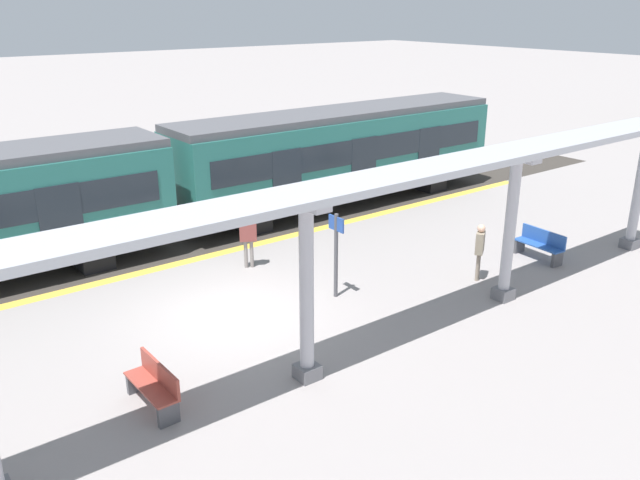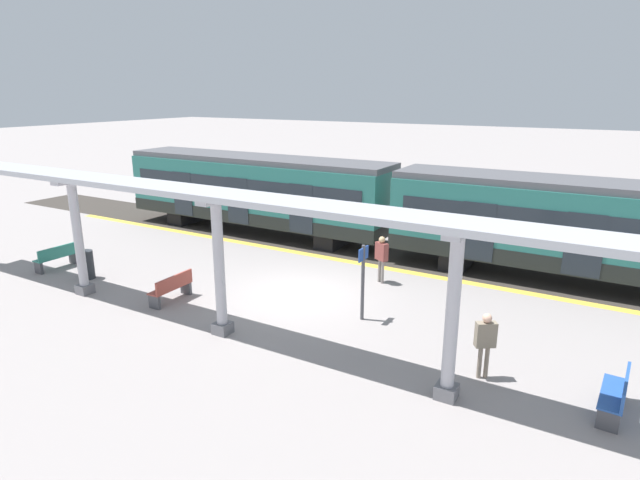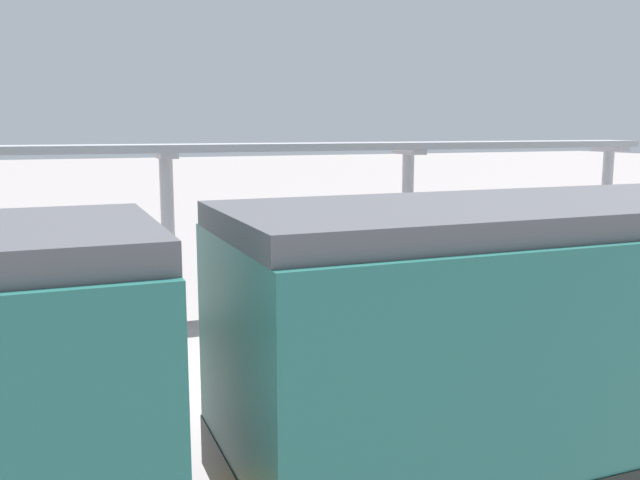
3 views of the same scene
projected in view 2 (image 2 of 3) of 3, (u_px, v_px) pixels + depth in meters
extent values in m
plane|color=gray|center=(299.00, 293.00, 16.67)|extent=(176.00, 176.00, 0.00)
cube|color=gold|center=(351.00, 262.00, 19.74)|extent=(0.37, 30.84, 0.01)
cube|color=#38332D|center=(370.00, 250.00, 21.22)|extent=(3.20, 42.84, 0.01)
cube|color=#256860|center=(256.00, 190.00, 23.46)|extent=(2.60, 12.89, 2.60)
cube|color=black|center=(257.00, 212.00, 23.74)|extent=(2.63, 12.91, 0.55)
cube|color=#515156|center=(255.00, 159.00, 23.07)|extent=(2.39, 12.89, 0.24)
cube|color=#1E262D|center=(237.00, 188.00, 22.28)|extent=(0.03, 11.86, 0.84)
cube|color=#1E262D|center=(183.00, 194.00, 23.98)|extent=(0.04, 1.10, 2.00)
cube|color=#1E262D|center=(238.00, 201.00, 22.43)|extent=(0.04, 1.10, 2.00)
cube|color=#1E262D|center=(301.00, 209.00, 20.88)|extent=(0.04, 1.10, 2.00)
cube|color=black|center=(336.00, 237.00, 21.92)|extent=(2.21, 0.90, 0.64)
cube|color=black|center=(190.00, 215.00, 25.89)|extent=(2.21, 0.90, 0.64)
cube|color=#256860|center=(588.00, 228.00, 16.96)|extent=(2.60, 12.89, 2.60)
cube|color=black|center=(584.00, 258.00, 17.24)|extent=(2.63, 12.91, 0.55)
cube|color=#515156|center=(594.00, 185.00, 16.57)|extent=(2.39, 12.89, 0.24)
cube|color=#1E262D|center=(587.00, 228.00, 15.78)|extent=(0.03, 11.86, 0.84)
cube|color=#1E262D|center=(478.00, 232.00, 17.49)|extent=(0.04, 1.10, 2.00)
cube|color=#1E262D|center=(584.00, 245.00, 15.93)|extent=(0.04, 1.10, 2.00)
cube|color=black|center=(459.00, 256.00, 19.39)|extent=(2.21, 0.90, 0.64)
cube|color=slate|center=(85.00, 289.00, 16.63)|extent=(0.44, 0.44, 0.30)
cylinder|color=#B3B2BA|center=(78.00, 235.00, 16.14)|extent=(0.28, 0.28, 3.27)
cube|color=#B3B2BA|center=(71.00, 181.00, 15.67)|extent=(1.10, 0.36, 0.12)
cube|color=slate|center=(223.00, 328.00, 13.89)|extent=(0.44, 0.44, 0.30)
cylinder|color=#B3B2BA|center=(219.00, 265.00, 13.40)|extent=(0.28, 0.28, 3.27)
cube|color=#B3B2BA|center=(215.00, 200.00, 12.93)|extent=(1.10, 0.36, 0.12)
cube|color=slate|center=(446.00, 391.00, 10.95)|extent=(0.44, 0.44, 0.30)
cylinder|color=#B3B2BA|center=(452.00, 313.00, 10.46)|extent=(0.28, 0.28, 3.27)
cube|color=#B3B2BA|center=(459.00, 232.00, 9.99)|extent=(1.10, 0.36, 0.12)
cube|color=#A8AAB2|center=(220.00, 195.00, 12.82)|extent=(1.20, 24.76, 0.16)
cube|color=#9F4135|center=(170.00, 288.00, 15.95)|extent=(1.51, 0.47, 0.04)
cube|color=#9F4135|center=(174.00, 282.00, 15.80)|extent=(1.50, 0.09, 0.40)
cube|color=#4C4C51|center=(155.00, 302.00, 15.45)|extent=(0.11, 0.40, 0.42)
cube|color=#4C4C51|center=(186.00, 288.00, 16.58)|extent=(0.11, 0.40, 0.42)
cube|color=#2B7D6C|center=(56.00, 257.00, 18.93)|extent=(1.51, 0.48, 0.04)
cube|color=#2B7D6C|center=(58.00, 252.00, 18.77)|extent=(1.50, 0.10, 0.40)
cube|color=#4C4C51|center=(39.00, 268.00, 18.44)|extent=(0.11, 0.40, 0.42)
cube|color=#4C4C51|center=(73.00, 258.00, 19.54)|extent=(0.11, 0.40, 0.42)
cube|color=#2853A3|center=(613.00, 393.00, 10.36)|extent=(1.52, 0.52, 0.04)
cube|color=#2853A3|center=(626.00, 387.00, 10.20)|extent=(1.50, 0.15, 0.40)
cube|color=#4C4C51|center=(608.00, 421.00, 9.88)|extent=(0.12, 0.40, 0.42)
cube|color=#4C4C51|center=(614.00, 388.00, 10.96)|extent=(0.12, 0.40, 0.42)
cylinder|color=#2A2E33|center=(87.00, 265.00, 17.88)|extent=(0.48, 0.48, 1.00)
cylinder|color=#4C4C51|center=(363.00, 283.00, 14.48)|extent=(0.10, 0.10, 2.20)
cube|color=#284C9E|center=(363.00, 254.00, 14.25)|extent=(0.56, 0.04, 0.36)
cylinder|color=gray|center=(382.00, 272.00, 17.46)|extent=(0.10, 0.10, 0.80)
cylinder|color=gray|center=(379.00, 271.00, 17.59)|extent=(0.10, 0.10, 0.80)
cube|color=brown|center=(382.00, 251.00, 17.33)|extent=(0.40, 0.51, 0.60)
sphere|color=tan|center=(382.00, 240.00, 17.22)|extent=(0.22, 0.22, 0.22)
cylinder|color=gray|center=(486.00, 362.00, 11.68)|extent=(0.10, 0.10, 0.77)
cylinder|color=gray|center=(480.00, 362.00, 11.67)|extent=(0.10, 0.10, 0.77)
cube|color=gray|center=(486.00, 334.00, 11.49)|extent=(0.42, 0.49, 0.58)
sphere|color=#EBB395|center=(487.00, 318.00, 11.38)|extent=(0.21, 0.21, 0.21)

